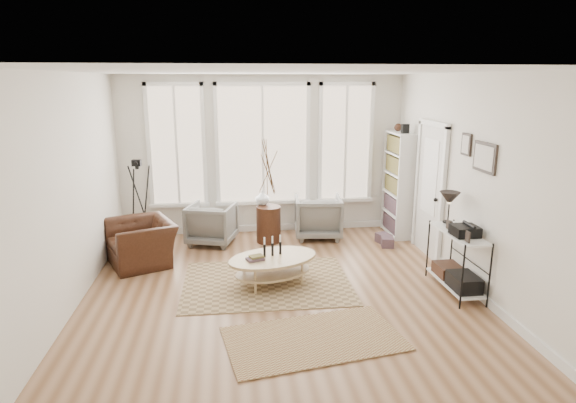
{
  "coord_description": "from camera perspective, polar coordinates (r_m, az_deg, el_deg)",
  "views": [
    {
      "loc": [
        -0.63,
        -6.06,
        2.79
      ],
      "look_at": [
        0.2,
        0.6,
        1.1
      ],
      "focal_mm": 30.0,
      "sensor_mm": 36.0,
      "label": 1
    }
  ],
  "objects": [
    {
      "name": "room",
      "position": [
        6.27,
        -0.98,
        1.57
      ],
      "size": [
        5.5,
        5.54,
        2.9
      ],
      "color": "#9B7251",
      "rests_on": "ground"
    },
    {
      "name": "bay_window",
      "position": [
        8.88,
        -2.99,
        6.47
      ],
      "size": [
        4.14,
        0.12,
        2.24
      ],
      "color": "beige",
      "rests_on": "ground"
    },
    {
      "name": "door",
      "position": [
        8.06,
        16.46,
        1.61
      ],
      "size": [
        0.09,
        1.06,
        2.22
      ],
      "color": "silver",
      "rests_on": "ground"
    },
    {
      "name": "bookcase",
      "position": [
        9.02,
        12.93,
        2.04
      ],
      "size": [
        0.31,
        0.85,
        2.06
      ],
      "color": "white",
      "rests_on": "ground"
    },
    {
      "name": "low_shelf",
      "position": [
        6.89,
        19.38,
        -6.02
      ],
      "size": [
        0.38,
        1.08,
        1.3
      ],
      "color": "white",
      "rests_on": "ground"
    },
    {
      "name": "wall_art",
      "position": [
        6.68,
        21.76,
        5.27
      ],
      "size": [
        0.04,
        0.88,
        0.44
      ],
      "color": "black",
      "rests_on": "ground"
    },
    {
      "name": "rug_main",
      "position": [
        6.93,
        -2.52,
        -9.57
      ],
      "size": [
        2.36,
        1.78,
        0.01
      ],
      "primitive_type": "cube",
      "rotation": [
        0.0,
        0.0,
        -0.01
      ],
      "color": "brown",
      "rests_on": "ground"
    },
    {
      "name": "rug_runner",
      "position": [
        5.55,
        3.07,
        -15.91
      ],
      "size": [
        2.08,
        1.39,
        0.01
      ],
      "primitive_type": "cube",
      "rotation": [
        0.0,
        0.0,
        0.17
      ],
      "color": "brown",
      "rests_on": "ground"
    },
    {
      "name": "coffee_table",
      "position": [
        6.78,
        -1.86,
        -7.28
      ],
      "size": [
        1.48,
        1.2,
        0.59
      ],
      "color": "tan",
      "rests_on": "ground"
    },
    {
      "name": "armchair_left",
      "position": [
        8.54,
        -9.01,
        -2.59
      ],
      "size": [
        0.96,
        0.97,
        0.72
      ],
      "primitive_type": "imported",
      "rotation": [
        0.0,
        0.0,
        2.85
      ],
      "color": "slate",
      "rests_on": "ground"
    },
    {
      "name": "armchair_right",
      "position": [
        8.77,
        3.57,
        -1.8
      ],
      "size": [
        0.9,
        0.92,
        0.77
      ],
      "primitive_type": "imported",
      "rotation": [
        0.0,
        0.0,
        3.04
      ],
      "color": "slate",
      "rests_on": "ground"
    },
    {
      "name": "side_table",
      "position": [
        8.38,
        -2.36,
        0.89
      ],
      "size": [
        0.43,
        0.43,
        1.81
      ],
      "color": "#381D11",
      "rests_on": "ground"
    },
    {
      "name": "vase",
      "position": [
        8.54,
        -3.06,
        0.48
      ],
      "size": [
        0.29,
        0.29,
        0.26
      ],
      "primitive_type": "imported",
      "rotation": [
        0.0,
        0.0,
        0.21
      ],
      "color": "silver",
      "rests_on": "side_table"
    },
    {
      "name": "accent_chair",
      "position": [
        7.86,
        -16.98,
        -4.67
      ],
      "size": [
        1.33,
        1.26,
        0.68
      ],
      "primitive_type": "imported",
      "rotation": [
        0.0,
        0.0,
        -1.15
      ],
      "color": "#381D11",
      "rests_on": "ground"
    },
    {
      "name": "tripod_camera",
      "position": [
        8.66,
        -17.14,
        -0.54
      ],
      "size": [
        0.53,
        0.53,
        1.5
      ],
      "color": "black",
      "rests_on": "ground"
    },
    {
      "name": "book_stack_near",
      "position": [
        8.69,
        11.26,
        -4.29
      ],
      "size": [
        0.27,
        0.31,
        0.17
      ],
      "primitive_type": "cube",
      "rotation": [
        0.0,
        0.0,
        0.3
      ],
      "color": "brown",
      "rests_on": "ground"
    },
    {
      "name": "book_stack_far",
      "position": [
        8.51,
        11.68,
        -4.71
      ],
      "size": [
        0.25,
        0.3,
        0.17
      ],
      "primitive_type": "cube",
      "rotation": [
        0.0,
        0.0,
        -0.21
      ],
      "color": "brown",
      "rests_on": "ground"
    }
  ]
}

